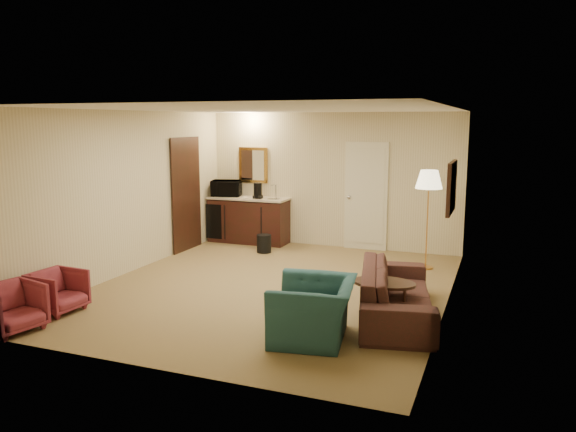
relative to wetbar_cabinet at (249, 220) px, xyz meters
name	(u,v)px	position (x,y,z in m)	size (l,w,h in m)	color
ground	(272,287)	(1.65, -2.72, -0.46)	(6.00, 6.00, 0.00)	brown
room_walls	(285,167)	(1.55, -1.95, 1.26)	(5.02, 6.01, 2.61)	beige
wetbar_cabinet	(249,220)	(0.00, 0.00, 0.00)	(1.64, 0.58, 0.92)	black
sofa	(397,284)	(3.60, -3.34, -0.03)	(2.19, 0.64, 0.85)	black
teal_armchair	(314,300)	(2.86, -4.39, -0.01)	(1.03, 0.67, 0.90)	#1B3B45
rose_chair_near	(58,289)	(-0.50, -4.72, -0.16)	(0.58, 0.54, 0.60)	maroon
rose_chair_far	(11,305)	(-0.49, -5.45, -0.15)	(0.61, 0.57, 0.63)	maroon
coffee_table	(384,299)	(3.45, -3.38, -0.23)	(0.79, 0.53, 0.45)	black
floor_lamp	(427,220)	(3.63, -0.81, 0.37)	(0.44, 0.44, 1.66)	#C78E42
waste_bin	(264,244)	(0.65, -0.72, -0.29)	(0.27, 0.27, 0.34)	black
microwave	(226,186)	(-0.50, 0.01, 0.66)	(0.59, 0.32, 0.40)	black
coffee_maker	(258,191)	(0.24, -0.08, 0.61)	(0.17, 0.17, 0.31)	black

